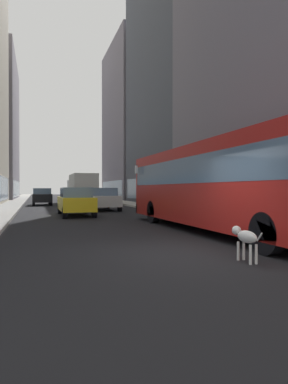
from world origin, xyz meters
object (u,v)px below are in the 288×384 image
Objects in this scene: transit_bus at (216,182)px; car_white_van at (102,199)px; box_truck at (82,188)px; pedestrian_with_handbag at (253,201)px; car_blue_hatchback at (70,194)px; dalmatian_dog at (245,237)px; car_yellow_taxi at (76,201)px; car_black_suv at (42,197)px.

transit_bus is 2.47× the size of car_white_van.
pedestrian_with_handbag is (4.11, -22.95, -0.65)m from box_truck.
car_blue_hatchback is 35.02m from pedestrian_with_handbag.
pedestrian_with_handbag is (4.53, 5.87, 0.50)m from dalmatian_dog.
pedestrian_with_handbag reaches higher than car_blue_hatchback.
car_blue_hatchback is at bearing 84.99° from car_yellow_taxi.
dalmatian_dog is (3.59, -27.22, -0.31)m from car_black_suv.
box_truck is (2.40, 15.53, 0.84)m from car_yellow_taxi.
car_black_suv is 0.92× the size of car_white_van.
transit_bus is 9.64m from car_yellow_taxi.
car_white_van is 2.76× the size of pedestrian_with_handbag.
car_yellow_taxi is 13.44m from dalmatian_dog.
box_truck reaches higher than dalmatian_dog.
car_yellow_taxi is 15.74m from box_truck.
car_white_van is at bearing 109.05° from pedestrian_with_handbag.
dalmatian_dog is at bearing -90.58° from car_blue_hatchback.
car_white_van is 11.07m from box_truck.
car_blue_hatchback is at bearing 73.42° from car_black_suv.
car_blue_hatchback is 14.02m from car_black_suv.
dalmatian_dog is at bearing -90.82° from box_truck.
pedestrian_with_handbag is (6.51, -7.42, 0.19)m from car_yellow_taxi.
pedestrian_with_handbag reaches higher than car_yellow_taxi.
box_truck reaches higher than car_blue_hatchback.
dalmatian_dog is at bearing -81.49° from car_yellow_taxi.
dalmatian_dog is (-0.41, -17.79, -0.31)m from car_white_van.
box_truck is at bearing 90.00° from car_white_van.
transit_bus is 2.69× the size of car_black_suv.
car_black_suv is (-5.60, 22.65, -0.96)m from transit_bus.
transit_bus is 23.35m from car_black_suv.
car_black_suv is 0.98× the size of car_yellow_taxi.
car_black_suv is 4.39m from box_truck.
box_truck is (4.00, 1.60, 0.85)m from car_black_suv.
box_truck is at bearing 93.77° from transit_bus.
car_blue_hatchback is (-1.60, 36.08, -0.95)m from transit_bus.
car_black_suv is 27.45m from dalmatian_dog.
transit_bus reaches higher than pedestrian_with_handbag.
car_yellow_taxi is (-2.40, -4.50, -0.00)m from car_white_van.
car_white_van is 12.61m from pedestrian_with_handbag.
car_blue_hatchback is 0.96× the size of car_white_van.
car_blue_hatchback is 1.05× the size of car_black_suv.
car_yellow_taxi is at bearing -98.78° from box_truck.
transit_bus is at bearing -86.23° from box_truck.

